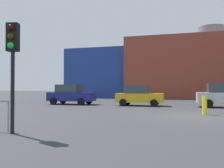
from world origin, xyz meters
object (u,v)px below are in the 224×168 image
object	(u,v)px
traffic_light_near_left	(12,52)
bollard_yellow_0	(205,105)
parked_car_0	(71,94)
parked_car_1	(139,96)

from	to	relation	value
traffic_light_near_left	bollard_yellow_0	xyz separation A→B (m)	(6.37, 7.46, -2.07)
parked_car_0	traffic_light_near_left	world-z (taller)	traffic_light_near_left
parked_car_1	bollard_yellow_0	xyz separation A→B (m)	(4.50, -5.59, -0.31)
parked_car_1	bollard_yellow_0	bearing A→B (deg)	-51.15
parked_car_1	bollard_yellow_0	distance (m)	7.19
parked_car_1	traffic_light_near_left	size ratio (longest dim) A/B	1.08
parked_car_0	traffic_light_near_left	size ratio (longest dim) A/B	1.15
parked_car_0	traffic_light_near_left	bearing A→B (deg)	-71.98
traffic_light_near_left	bollard_yellow_0	size ratio (longest dim) A/B	3.44
parked_car_0	bollard_yellow_0	world-z (taller)	parked_car_0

